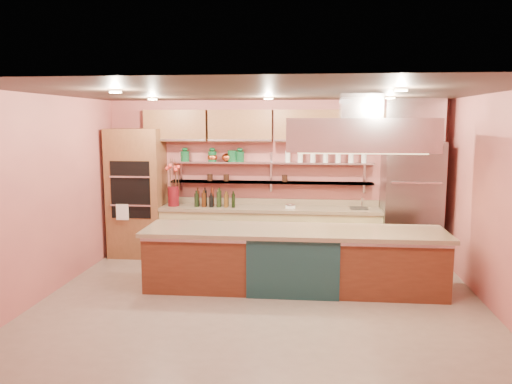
# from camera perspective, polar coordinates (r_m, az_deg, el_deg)

# --- Properties ---
(floor) EXTENTS (6.00, 5.00, 0.02)m
(floor) POSITION_cam_1_polar(r_m,az_deg,el_deg) (6.90, 0.52, -12.65)
(floor) COLOR gray
(floor) RESTS_ON ground
(ceiling) EXTENTS (6.00, 5.00, 0.02)m
(ceiling) POSITION_cam_1_polar(r_m,az_deg,el_deg) (6.46, 0.55, 11.33)
(ceiling) COLOR black
(ceiling) RESTS_ON wall_back
(wall_back) EXTENTS (6.00, 0.04, 2.80)m
(wall_back) POSITION_cam_1_polar(r_m,az_deg,el_deg) (9.00, 2.07, 1.53)
(wall_back) COLOR #BC6058
(wall_back) RESTS_ON floor
(wall_front) EXTENTS (6.00, 0.04, 2.80)m
(wall_front) POSITION_cam_1_polar(r_m,az_deg,el_deg) (4.11, -2.85, -6.61)
(wall_front) COLOR #BC6058
(wall_front) RESTS_ON floor
(wall_left) EXTENTS (0.04, 5.00, 2.80)m
(wall_left) POSITION_cam_1_polar(r_m,az_deg,el_deg) (7.44, -23.11, -0.55)
(wall_left) COLOR #BC6058
(wall_left) RESTS_ON floor
(wall_right) EXTENTS (0.04, 5.00, 2.80)m
(wall_right) POSITION_cam_1_polar(r_m,az_deg,el_deg) (6.93, 26.08, -1.34)
(wall_right) COLOR #BC6058
(wall_right) RESTS_ON floor
(oven_stack) EXTENTS (0.95, 0.64, 2.30)m
(oven_stack) POSITION_cam_1_polar(r_m,az_deg,el_deg) (9.22, -13.45, -0.10)
(oven_stack) COLOR brown
(oven_stack) RESTS_ON floor
(refrigerator) EXTENTS (0.95, 0.72, 2.10)m
(refrigerator) POSITION_cam_1_polar(r_m,az_deg,el_deg) (8.84, 17.26, -1.25)
(refrigerator) COLOR gray
(refrigerator) RESTS_ON floor
(back_counter) EXTENTS (3.84, 0.64, 0.93)m
(back_counter) POSITION_cam_1_polar(r_m,az_deg,el_deg) (8.87, 1.58, -4.70)
(back_counter) COLOR tan
(back_counter) RESTS_ON floor
(wall_shelf_lower) EXTENTS (3.60, 0.26, 0.03)m
(wall_shelf_lower) POSITION_cam_1_polar(r_m,az_deg,el_deg) (8.88, 1.69, 1.11)
(wall_shelf_lower) COLOR silver
(wall_shelf_lower) RESTS_ON wall_back
(wall_shelf_upper) EXTENTS (3.60, 0.26, 0.03)m
(wall_shelf_upper) POSITION_cam_1_polar(r_m,az_deg,el_deg) (8.85, 1.70, 3.36)
(wall_shelf_upper) COLOR silver
(wall_shelf_upper) RESTS_ON wall_back
(upper_cabinets) EXTENTS (4.60, 0.36, 0.55)m
(upper_cabinets) POSITION_cam_1_polar(r_m,az_deg,el_deg) (8.76, 2.02, 7.57)
(upper_cabinets) COLOR brown
(upper_cabinets) RESTS_ON wall_back
(range_hood) EXTENTS (2.00, 1.00, 0.45)m
(range_hood) POSITION_cam_1_polar(r_m,az_deg,el_deg) (7.10, 11.78, 6.44)
(range_hood) COLOR silver
(range_hood) RESTS_ON ceiling
(ceiling_downlights) EXTENTS (4.00, 2.80, 0.02)m
(ceiling_downlights) POSITION_cam_1_polar(r_m,az_deg,el_deg) (6.66, 0.72, 10.98)
(ceiling_downlights) COLOR #FFE5A5
(ceiling_downlights) RESTS_ON ceiling
(island) EXTENTS (4.26, 0.97, 0.89)m
(island) POSITION_cam_1_polar(r_m,az_deg,el_deg) (7.34, 4.30, -7.65)
(island) COLOR brown
(island) RESTS_ON floor
(flower_vase) EXTENTS (0.21, 0.21, 0.35)m
(flower_vase) POSITION_cam_1_polar(r_m,az_deg,el_deg) (9.00, -9.42, -0.47)
(flower_vase) COLOR #5F0E15
(flower_vase) RESTS_ON back_counter
(oil_bottle_cluster) EXTENTS (0.81, 0.39, 0.25)m
(oil_bottle_cluster) POSITION_cam_1_polar(r_m,az_deg,el_deg) (8.83, -4.66, -0.88)
(oil_bottle_cluster) COLOR black
(oil_bottle_cluster) RESTS_ON back_counter
(kitchen_scale) EXTENTS (0.17, 0.13, 0.09)m
(kitchen_scale) POSITION_cam_1_polar(r_m,az_deg,el_deg) (8.70, 3.96, -1.54)
(kitchen_scale) COLOR white
(kitchen_scale) RESTS_ON back_counter
(bar_faucet) EXTENTS (0.03, 0.03, 0.20)m
(bar_faucet) POSITION_cam_1_polar(r_m,az_deg,el_deg) (8.83, 12.00, -1.22)
(bar_faucet) COLOR white
(bar_faucet) RESTS_ON back_counter
(copper_kettle) EXTENTS (0.21, 0.21, 0.15)m
(copper_kettle) POSITION_cam_1_polar(r_m,az_deg,el_deg) (8.93, -3.34, 3.97)
(copper_kettle) COLOR #D46031
(copper_kettle) RESTS_ON wall_shelf_upper
(green_canister) EXTENTS (0.21, 0.21, 0.20)m
(green_canister) POSITION_cam_1_polar(r_m,az_deg,el_deg) (8.92, -2.72, 4.13)
(green_canister) COLOR #0F4A24
(green_canister) RESTS_ON wall_shelf_upper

